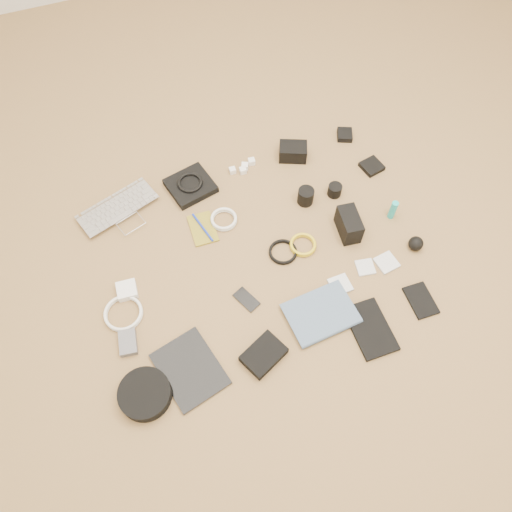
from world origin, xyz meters
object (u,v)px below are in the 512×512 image
object	(u,v)px
tablet	(190,369)
phone	(246,299)
headphone_case	(145,394)
laptop	(124,216)
dslr_camera	(293,152)
paperback	(333,335)

from	to	relation	value
tablet	phone	world-z (taller)	tablet
headphone_case	tablet	bearing A→B (deg)	12.17
phone	headphone_case	size ratio (longest dim) A/B	0.56
laptop	phone	xyz separation A→B (m)	(0.35, -0.54, -0.01)
dslr_camera	tablet	distance (m)	1.07
laptop	paperback	bearing A→B (deg)	-71.55
tablet	headphone_case	bearing A→B (deg)	178.70
dslr_camera	phone	world-z (taller)	dslr_camera
tablet	dslr_camera	bearing A→B (deg)	33.73
tablet	headphone_case	world-z (taller)	headphone_case
laptop	paperback	size ratio (longest dim) A/B	1.33
laptop	tablet	distance (m)	0.73
phone	paperback	distance (m)	0.35
phone	headphone_case	world-z (taller)	headphone_case
dslr_camera	paperback	distance (m)	0.88
phone	paperback	size ratio (longest dim) A/B	0.40
dslr_camera	paperback	world-z (taller)	dslr_camera
laptop	paperback	world-z (taller)	laptop
dslr_camera	paperback	bearing A→B (deg)	-79.92
tablet	headphone_case	size ratio (longest dim) A/B	1.40
tablet	phone	size ratio (longest dim) A/B	2.49
headphone_case	paperback	bearing A→B (deg)	-2.57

